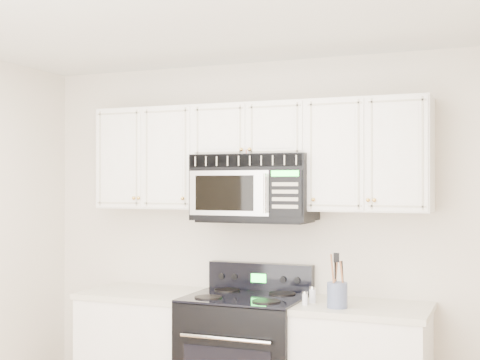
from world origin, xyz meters
The scene contains 7 objects.
room centered at (0.00, 0.00, 1.30)m, with size 3.51×3.51×2.61m.
base_cabinet_left centered at (-0.80, 1.44, 0.43)m, with size 0.86×0.65×0.92m.
upper_cabinets centered at (0.00, 1.58, 1.93)m, with size 2.44×0.37×0.75m.
microwave centered at (0.02, 1.54, 1.68)m, with size 0.83×0.47×0.46m.
utensil_crock centered at (0.67, 1.29, 1.01)m, with size 0.13×0.13×0.34m.
shaker_salt centered at (0.45, 1.31, 0.97)m, with size 0.04×0.04×0.09m.
shaker_pepper centered at (0.47, 1.40, 0.98)m, with size 0.05×0.05×0.11m.
Camera 1 is at (1.66, -2.85, 1.70)m, focal length 50.00 mm.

